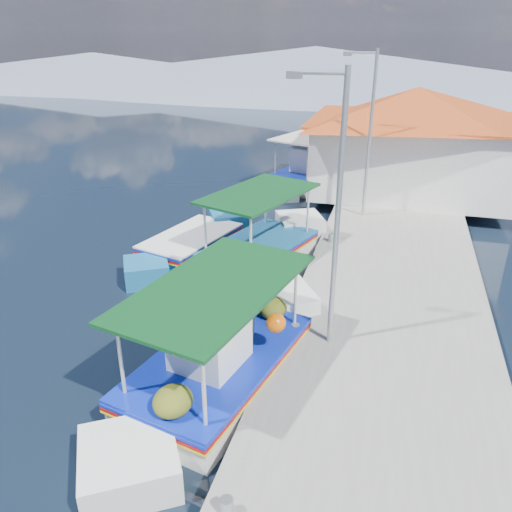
# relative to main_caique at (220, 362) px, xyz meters

# --- Properties ---
(ground) EXTENTS (160.00, 160.00, 0.00)m
(ground) POSITION_rel_main_caique_xyz_m (-2.44, -0.52, -0.52)
(ground) COLOR black
(ground) RESTS_ON ground
(quay) EXTENTS (5.00, 44.00, 0.50)m
(quay) POSITION_rel_main_caique_xyz_m (3.46, 5.48, -0.27)
(quay) COLOR gray
(quay) RESTS_ON ground
(bollards) EXTENTS (0.20, 17.20, 0.30)m
(bollards) POSITION_rel_main_caique_xyz_m (1.36, 4.73, 0.13)
(bollards) COLOR #A5A8AD
(bollards) RESTS_ON quay
(main_caique) EXTENTS (3.50, 8.01, 2.70)m
(main_caique) POSITION_rel_main_caique_xyz_m (0.00, 0.00, 0.00)
(main_caique) COLOR white
(main_caique) RESTS_ON ground
(caique_green_canopy) EXTENTS (3.69, 6.92, 2.73)m
(caique_green_canopy) POSITION_rel_main_caique_xyz_m (-0.83, 6.19, -0.11)
(caique_green_canopy) COLOR white
(caique_green_canopy) RESTS_ON ground
(caique_blue_hull) EXTENTS (2.95, 6.24, 1.15)m
(caique_blue_hull) POSITION_rel_main_caique_xyz_m (-3.22, 6.24, -0.21)
(caique_blue_hull) COLOR #186095
(caique_blue_hull) RESTS_ON ground
(caique_far) EXTENTS (4.01, 7.24, 2.71)m
(caique_far) POSITION_rel_main_caique_xyz_m (-0.87, 15.84, -0.02)
(caique_far) COLOR white
(caique_far) RESTS_ON ground
(harbor_building) EXTENTS (10.49, 10.49, 4.40)m
(harbor_building) POSITION_rel_main_caique_xyz_m (3.76, 14.48, 2.26)
(harbor_building) COLOR white
(harbor_building) RESTS_ON quay
(lamp_post_near) EXTENTS (1.21, 0.14, 6.00)m
(lamp_post_near) POSITION_rel_main_caique_xyz_m (2.07, 1.48, 3.33)
(lamp_post_near) COLOR #A5A8AD
(lamp_post_near) RESTS_ON quay
(lamp_post_far) EXTENTS (1.21, 0.14, 6.00)m
(lamp_post_far) POSITION_rel_main_caique_xyz_m (2.07, 10.48, 3.33)
(lamp_post_far) COLOR #A5A8AD
(lamp_post_far) RESTS_ON quay
(mountain_ridge) EXTENTS (171.40, 96.00, 5.50)m
(mountain_ridge) POSITION_rel_main_caique_xyz_m (4.10, 55.48, 1.52)
(mountain_ridge) COLOR slate
(mountain_ridge) RESTS_ON ground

